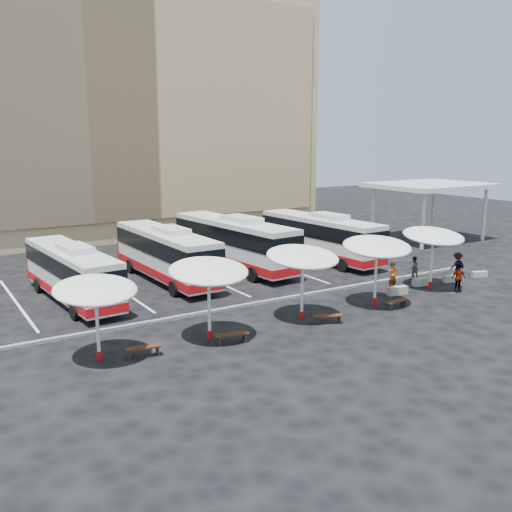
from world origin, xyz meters
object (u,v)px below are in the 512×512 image
sunshade_4 (433,236)px  wood_bench_2 (328,317)px  passenger_0 (393,277)px  passenger_3 (457,265)px  sunshade_1 (209,271)px  sunshade_0 (95,290)px  conc_bench_2 (451,279)px  bus_2 (234,241)px  bus_0 (72,272)px  passenger_2 (458,278)px  wood_bench_1 (232,336)px  wood_bench_0 (143,349)px  conc_bench_3 (479,274)px  bus_3 (320,236)px  sunshade_3 (377,247)px  sunshade_2 (303,257)px  wood_bench_3 (396,302)px  passenger_1 (414,268)px  conc_bench_0 (397,291)px  conc_bench_1 (422,282)px  bus_1 (166,253)px

sunshade_4 → wood_bench_2: size_ratio=2.92×
passenger_0 → passenger_3: size_ratio=1.04×
sunshade_1 → sunshade_0: bearing=177.8°
conc_bench_2 → passenger_0: size_ratio=0.61×
bus_2 → bus_0: bearing=-173.7°
passenger_2 → wood_bench_2: bearing=-167.4°
bus_2 → conc_bench_2: bus_2 is taller
sunshade_0 → wood_bench_1: (5.75, -1.22, -2.70)m
bus_0 → passenger_0: 19.07m
sunshade_4 → wood_bench_2: sunshade_4 is taller
sunshade_0 → wood_bench_0: sunshade_0 is taller
wood_bench_2 → passenger_2: passenger_2 is taller
conc_bench_3 → bus_3: bearing=120.4°
sunshade_3 → conc_bench_2: 8.68m
sunshade_2 → wood_bench_3: bearing=-12.6°
bus_3 → sunshade_4: bearing=-89.1°
sunshade_0 → sunshade_4: (21.16, 0.75, 0.23)m
wood_bench_0 → wood_bench_2: 9.62m
passenger_0 → passenger_2: bearing=-40.1°
sunshade_1 → passenger_1: (16.78, 3.04, -2.49)m
wood_bench_3 → conc_bench_0: conc_bench_0 is taller
wood_bench_3 → conc_bench_3: wood_bench_3 is taller
sunshade_1 → passenger_1: 17.23m
passenger_0 → sunshade_0: bearing=178.8°
wood_bench_1 → wood_bench_3: (10.41, -0.05, -0.02)m
conc_bench_0 → passenger_2: passenger_2 is taller
wood_bench_2 → passenger_0: passenger_0 is taller
passenger_3 → conc_bench_0: bearing=17.0°
bus_0 → passenger_2: size_ratio=6.24×
sunshade_4 → passenger_3: size_ratio=2.52×
sunshade_3 → wood_bench_1: (-9.83, -1.06, -2.98)m
conc_bench_1 → sunshade_4: bearing=-95.5°
passenger_0 → passenger_1: size_ratio=1.17×
bus_3 → passenger_2: 11.91m
conc_bench_1 → conc_bench_3: 5.07m
bus_2 → wood_bench_2: bus_2 is taller
wood_bench_3 → conc_bench_3: 10.37m
wood_bench_3 → passenger_3: passenger_3 is taller
bus_1 → bus_2: 5.61m
sunshade_0 → passenger_3: (24.65, 1.57, -2.19)m
conc_bench_3 → wood_bench_1: bearing=-173.8°
passenger_1 → sunshade_4: bearing=96.5°
bus_2 → passenger_0: bus_2 is taller
bus_2 → sunshade_1: bearing=-128.9°
passenger_1 → sunshade_1: bearing=37.1°
sunshade_0 → passenger_0: bearing=4.5°
bus_0 → wood_bench_3: bearing=-40.7°
passenger_0 → passenger_2: 3.96m
sunshade_2 → passenger_1: 11.96m
wood_bench_1 → conc_bench_3: size_ratio=1.53×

